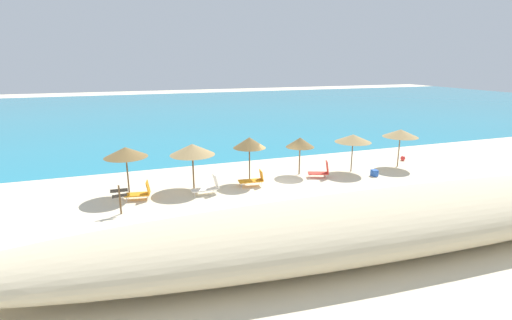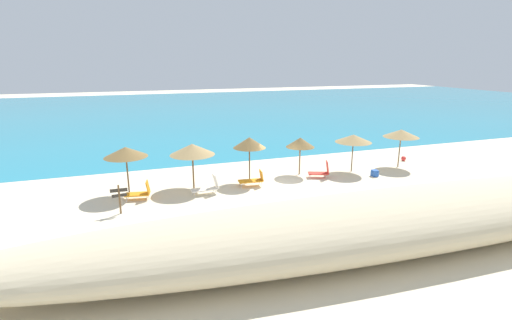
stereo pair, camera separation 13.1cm
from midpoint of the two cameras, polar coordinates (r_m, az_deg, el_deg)
The scene contains 16 objects.
ground_plane at distance 23.82m, azimuth 3.92°, elevation -3.63°, with size 160.00×160.00×0.00m, color beige.
sea_water at distance 59.84m, azimuth -10.43°, elevation 7.47°, with size 160.00×63.95×0.01m, color teal.
dune_ridge at distance 17.38m, azimuth 23.23°, elevation -8.07°, with size 37.25×4.73×2.29m, color beige.
beach_umbrella_0 at distance 22.33m, azimuth -19.16°, elevation 1.16°, with size 2.43×2.43×2.87m.
beach_umbrella_1 at distance 22.58m, azimuth -9.57°, elevation 1.62°, with size 2.69×2.69×2.79m.
beach_umbrella_2 at distance 23.44m, azimuth -0.86°, elevation 2.67°, with size 2.06×2.06×2.94m.
beach_umbrella_3 at distance 25.33m, azimuth 6.93°, elevation 2.68°, with size 1.94×1.94×2.57m.
beach_umbrella_4 at distance 26.65m, azimuth 14.81°, elevation 3.21°, with size 2.51×2.51×2.65m.
beach_umbrella_5 at distance 28.93m, azimuth 21.44°, elevation 3.81°, with size 2.51×2.51×2.78m.
lounge_chair_0 at distance 25.21m, azimuth 10.11°, elevation -1.70°, with size 1.47×1.04×1.15m.
lounge_chair_1 at distance 21.99m, azimuth -17.06°, elevation -4.71°, with size 1.44×0.86×1.05m.
lounge_chair_2 at distance 23.18m, azimuth -0.25°, elevation -2.99°, with size 1.58×0.79×0.99m.
lounge_chair_3 at distance 22.00m, azimuth -7.21°, elevation -4.06°, with size 1.62×0.64×1.17m.
wooden_signpost at distance 20.15m, azimuth -19.99°, elevation -5.26°, with size 0.84×0.12×1.54m.
beach_ball at distance 31.32m, azimuth 21.75°, elevation 0.23°, with size 0.37×0.37×0.37m, color red.
cooler_box at distance 26.48m, azimuth 17.83°, elevation -1.92°, with size 0.42×0.38×0.43m, color blue.
Camera 2 is at (-8.82, -20.78, 7.60)m, focal length 26.16 mm.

